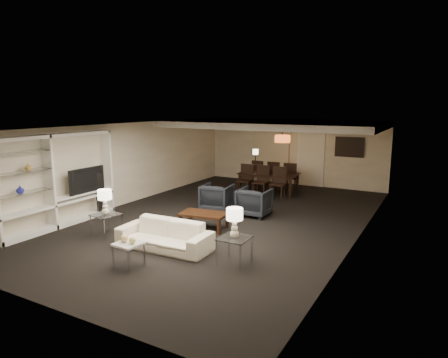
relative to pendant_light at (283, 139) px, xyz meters
name	(u,v)px	position (x,y,z in m)	size (l,w,h in m)	color
floor	(224,219)	(-0.30, -3.50, -1.92)	(11.00, 11.00, 0.00)	black
ceiling	(224,126)	(-0.30, -3.50, 0.58)	(7.00, 11.00, 0.02)	silver
wall_back	(293,152)	(-0.30, 2.00, -0.67)	(7.00, 0.02, 2.50)	#C1B29B
wall_front	(43,230)	(-0.30, -9.00, -0.67)	(7.00, 0.02, 2.50)	#C1B29B
wall_left	(125,164)	(-3.80, -3.50, -0.67)	(0.02, 11.00, 2.50)	#C1B29B
wall_right	(360,187)	(3.20, -3.50, -0.67)	(0.02, 11.00, 2.50)	#C1B29B
ceiling_soffit	(275,124)	(-0.30, 0.00, 0.48)	(7.00, 4.00, 0.20)	silver
curtains	(271,152)	(-1.20, 1.92, -0.72)	(1.50, 0.12, 2.40)	beige
door	(311,158)	(0.40, 1.97, -0.87)	(0.90, 0.05, 2.10)	silver
painting	(350,147)	(1.80, 1.96, -0.37)	(0.95, 0.04, 0.65)	#142D38
media_unit	(58,181)	(-3.61, -6.10, -0.74)	(0.38, 3.40, 2.35)	white
pendant_light	(283,139)	(0.00, 0.00, 0.00)	(0.52, 0.52, 0.24)	#D8591E
sofa	(164,235)	(-0.32, -6.10, -1.62)	(2.07, 0.81, 0.61)	beige
coffee_table	(204,221)	(-0.32, -4.50, -1.72)	(1.14, 0.66, 0.41)	black
armchair_left	(217,197)	(-0.92, -2.80, -1.53)	(0.82, 0.85, 0.77)	black
armchair_right	(254,202)	(0.28, -2.80, -1.53)	(0.82, 0.85, 0.77)	black
side_table_left	(106,225)	(-2.02, -6.10, -1.65)	(0.57, 0.57, 0.53)	white
side_table_right	(234,251)	(1.38, -6.10, -1.65)	(0.57, 0.57, 0.53)	white
table_lamp_left	(105,202)	(-2.02, -6.10, -1.09)	(0.32, 0.32, 0.59)	beige
table_lamp_right	(235,223)	(1.38, -6.10, -1.09)	(0.32, 0.32, 0.59)	#F0E2CB
marble_table	(129,255)	(-0.32, -7.20, -1.68)	(0.47, 0.47, 0.47)	silver
gold_gourd_a	(124,238)	(-0.42, -7.20, -1.37)	(0.15, 0.15, 0.15)	#F1BF7F
gold_gourd_b	(132,240)	(-0.22, -7.20, -1.38)	(0.13, 0.13, 0.13)	#DBCB74
television	(84,180)	(-3.58, -5.31, -0.84)	(0.15, 1.15, 0.66)	black
vase_blue	(20,189)	(-3.61, -7.13, -0.77)	(0.18, 0.18, 0.19)	#222695
vase_amber	(28,167)	(-3.61, -6.88, -0.28)	(0.16, 0.16, 0.17)	#B08A3A
floor_speaker	(99,194)	(-3.50, -4.88, -1.32)	(0.13, 0.13, 1.20)	black
dining_table	(268,183)	(-0.48, 0.01, -1.57)	(2.00, 1.12, 0.70)	black
chair_nl	(245,180)	(-1.08, -0.64, -1.40)	(0.48, 0.48, 1.04)	black
chair_nm	(261,182)	(-0.48, -0.64, -1.40)	(0.48, 0.48, 1.04)	black
chair_nr	(278,183)	(0.12, -0.64, -1.40)	(0.48, 0.48, 1.04)	black
chair_fl	(260,174)	(-1.08, 0.66, -1.40)	(0.48, 0.48, 1.04)	black
chair_fm	(275,176)	(-0.48, 0.66, -1.40)	(0.48, 0.48, 1.04)	black
chair_fr	(291,177)	(0.12, 0.66, -1.40)	(0.48, 0.48, 1.04)	black
floor_lamp	(255,169)	(-1.23, 0.53, -1.20)	(0.21, 0.21, 1.45)	black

